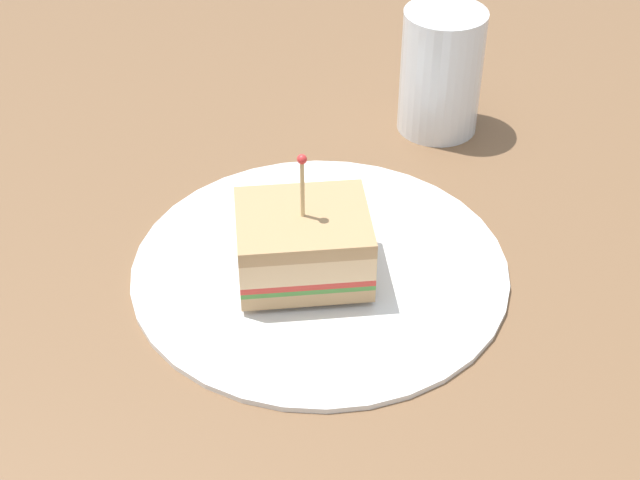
% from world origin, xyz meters
% --- Properties ---
extents(ground_plane, '(1.15, 1.15, 0.02)m').
position_xyz_m(ground_plane, '(0.00, 0.00, -0.01)').
color(ground_plane, brown).
extents(plate, '(0.28, 0.28, 0.01)m').
position_xyz_m(plate, '(0.00, 0.00, 0.00)').
color(plate, white).
rests_on(plate, ground_plane).
extents(sandwich_half_center, '(0.10, 0.09, 0.10)m').
position_xyz_m(sandwich_half_center, '(-0.01, -0.01, 0.03)').
color(sandwich_half_center, tan).
rests_on(sandwich_half_center, plate).
extents(drink_glass, '(0.07, 0.07, 0.11)m').
position_xyz_m(drink_glass, '(0.11, 0.20, 0.05)').
color(drink_glass, beige).
rests_on(drink_glass, ground_plane).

